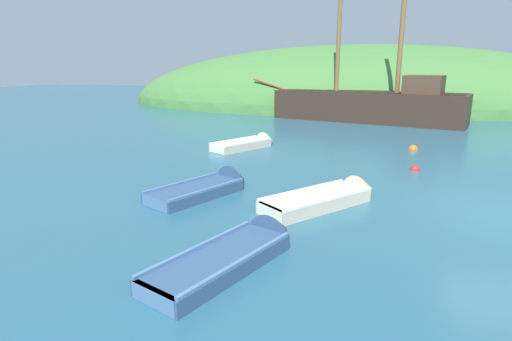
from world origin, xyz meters
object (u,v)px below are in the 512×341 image
object	(u,v)px
rowboat_far	(241,253)
rowboat_outer_right	(250,145)
rowboat_portside	(211,189)
buoy_orange	(413,150)
sailing_ship	(369,109)
rowboat_near_dock	(332,199)
buoy_red	(415,170)

from	to	relation	value
rowboat_far	rowboat_outer_right	xyz separation A→B (m)	(-2.24, 10.97, 0.01)
rowboat_portside	buoy_orange	distance (m)	10.47
rowboat_far	rowboat_outer_right	size ratio (longest dim) A/B	1.13
sailing_ship	rowboat_near_dock	distance (m)	17.81
rowboat_far	rowboat_portside	world-z (taller)	rowboat_portside
sailing_ship	rowboat_outer_right	xyz separation A→B (m)	(-5.82, -10.43, -0.67)
buoy_orange	rowboat_outer_right	bearing A→B (deg)	-172.67
sailing_ship	rowboat_outer_right	distance (m)	11.97
sailing_ship	buoy_red	xyz separation A→B (m)	(0.89, -13.38, -0.78)
rowboat_far	rowboat_portside	distance (m)	4.44
rowboat_far	rowboat_portside	size ratio (longest dim) A/B	1.08
rowboat_outer_right	rowboat_portside	distance (m)	6.97
rowboat_portside	buoy_orange	world-z (taller)	rowboat_portside
rowboat_far	rowboat_near_dock	world-z (taller)	rowboat_near_dock
rowboat_far	rowboat_near_dock	bearing A→B (deg)	1.25
rowboat_outer_right	rowboat_portside	xyz separation A→B (m)	(0.35, -6.96, -0.01)
rowboat_far	buoy_orange	bearing A→B (deg)	2.41
buoy_orange	rowboat_portside	bearing A→B (deg)	-131.12
sailing_ship	buoy_orange	xyz separation A→B (m)	(1.41, -9.50, -0.78)
rowboat_outer_right	rowboat_near_dock	bearing A→B (deg)	-117.86
rowboat_portside	rowboat_outer_right	bearing A→B (deg)	31.60
rowboat_far	buoy_red	world-z (taller)	rowboat_far
buoy_red	buoy_orange	xyz separation A→B (m)	(0.53, 3.88, 0.00)
buoy_red	rowboat_outer_right	bearing A→B (deg)	156.28
sailing_ship	buoy_red	bearing A→B (deg)	112.69
rowboat_near_dock	rowboat_outer_right	bearing A→B (deg)	70.40
rowboat_outer_right	rowboat_portside	bearing A→B (deg)	-143.18
rowboat_near_dock	sailing_ship	bearing A→B (deg)	35.99
rowboat_near_dock	buoy_red	distance (m)	5.15
rowboat_far	buoy_red	size ratio (longest dim) A/B	10.56
rowboat_portside	buoy_red	world-z (taller)	rowboat_portside
rowboat_outer_right	buoy_orange	bearing A→B (deg)	-48.71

